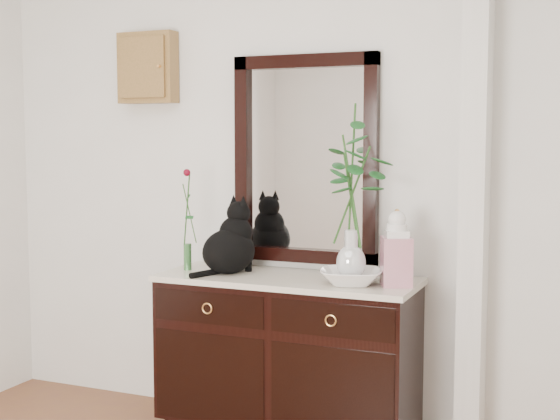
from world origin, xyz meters
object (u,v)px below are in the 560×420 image
at_px(cat, 229,237).
at_px(lotus_bowl, 351,277).
at_px(sideboard, 288,349).
at_px(ginger_jar, 397,247).

height_order(cat, lotus_bowl, cat).
bearing_deg(sideboard, lotus_bowl, -12.02).
bearing_deg(cat, ginger_jar, 18.84).
height_order(cat, ginger_jar, cat).
xyz_separation_m(cat, lotus_bowl, (0.69, -0.05, -0.15)).
distance_m(sideboard, cat, 0.65).
relative_size(sideboard, ginger_jar, 3.57).
relative_size(sideboard, cat, 3.48).
bearing_deg(cat, sideboard, 22.67).
bearing_deg(ginger_jar, sideboard, 177.94).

